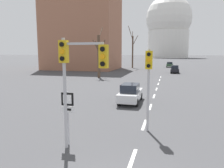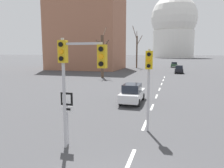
% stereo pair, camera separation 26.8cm
% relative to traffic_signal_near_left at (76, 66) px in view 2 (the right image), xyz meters
% --- Properties ---
extents(lane_stripe_0, '(0.16, 2.00, 0.01)m').
position_rel_traffic_signal_near_left_xyz_m(lane_stripe_0, '(2.47, -0.39, -3.73)').
color(lane_stripe_0, silver).
rests_on(lane_stripe_0, ground_plane).
extents(lane_stripe_1, '(0.16, 2.00, 0.01)m').
position_rel_traffic_signal_near_left_xyz_m(lane_stripe_1, '(2.47, 4.11, -3.73)').
color(lane_stripe_1, silver).
rests_on(lane_stripe_1, ground_plane).
extents(lane_stripe_2, '(0.16, 2.00, 0.01)m').
position_rel_traffic_signal_near_left_xyz_m(lane_stripe_2, '(2.47, 8.61, -3.73)').
color(lane_stripe_2, silver).
rests_on(lane_stripe_2, ground_plane).
extents(lane_stripe_3, '(0.16, 2.00, 0.01)m').
position_rel_traffic_signal_near_left_xyz_m(lane_stripe_3, '(2.47, 13.11, -3.73)').
color(lane_stripe_3, silver).
rests_on(lane_stripe_3, ground_plane).
extents(lane_stripe_4, '(0.16, 2.00, 0.01)m').
position_rel_traffic_signal_near_left_xyz_m(lane_stripe_4, '(2.47, 17.61, -3.73)').
color(lane_stripe_4, silver).
rests_on(lane_stripe_4, ground_plane).
extents(lane_stripe_5, '(0.16, 2.00, 0.01)m').
position_rel_traffic_signal_near_left_xyz_m(lane_stripe_5, '(2.47, 22.11, -3.73)').
color(lane_stripe_5, silver).
rests_on(lane_stripe_5, ground_plane).
extents(lane_stripe_6, '(0.16, 2.00, 0.01)m').
position_rel_traffic_signal_near_left_xyz_m(lane_stripe_6, '(2.47, 26.61, -3.73)').
color(lane_stripe_6, silver).
rests_on(lane_stripe_6, ground_plane).
extents(lane_stripe_7, '(0.16, 2.00, 0.01)m').
position_rel_traffic_signal_near_left_xyz_m(lane_stripe_7, '(2.47, 31.11, -3.73)').
color(lane_stripe_7, silver).
rests_on(lane_stripe_7, ground_plane).
extents(traffic_signal_near_left, '(2.15, 0.34, 4.93)m').
position_rel_traffic_signal_near_left_xyz_m(traffic_signal_near_left, '(0.00, 0.00, 0.00)').
color(traffic_signal_near_left, '#B2B2B7').
rests_on(traffic_signal_near_left, ground_plane).
extents(traffic_signal_centre_tall, '(0.36, 0.34, 4.50)m').
position_rel_traffic_signal_near_left_xyz_m(traffic_signal_centre_tall, '(2.74, 3.12, -0.59)').
color(traffic_signal_centre_tall, '#B2B2B7').
rests_on(traffic_signal_centre_tall, ground_plane).
extents(route_sign_post, '(0.60, 0.08, 2.54)m').
position_rel_traffic_signal_near_left_xyz_m(route_sign_post, '(-0.68, 0.33, -2.00)').
color(route_sign_post, '#B2B2B7').
rests_on(route_sign_post, ground_plane).
extents(sedan_near_left, '(1.91, 4.13, 1.58)m').
position_rel_traffic_signal_near_left_xyz_m(sedan_near_left, '(4.06, 59.07, -2.92)').
color(sedan_near_left, '#2D4C33').
rests_on(sedan_near_left, ground_plane).
extents(sedan_near_right, '(1.73, 4.07, 1.67)m').
position_rel_traffic_signal_near_left_xyz_m(sedan_near_right, '(5.06, 39.73, -2.91)').
color(sedan_near_right, black).
rests_on(sedan_near_right, ground_plane).
extents(sedan_mid_centre, '(1.70, 4.26, 1.66)m').
position_rel_traffic_signal_near_left_xyz_m(sedan_mid_centre, '(0.64, 9.73, -2.91)').
color(sedan_mid_centre, silver).
rests_on(sedan_mid_centre, ground_plane).
extents(bare_tree_left_near, '(2.47, 4.29, 11.54)m').
position_rel_traffic_signal_near_left_xyz_m(bare_tree_left_near, '(-6.25, 53.26, 1.33)').
color(bare_tree_left_near, brown).
rests_on(bare_tree_left_near, ground_plane).
extents(bare_tree_left_far, '(2.62, 3.90, 8.87)m').
position_rel_traffic_signal_near_left_xyz_m(bare_tree_left_far, '(-7.93, 27.49, 0.34)').
color(bare_tree_left_far, brown).
rests_on(bare_tree_left_far, ground_plane).
extents(capitol_dome, '(38.33, 38.33, 54.13)m').
position_rel_traffic_signal_near_left_xyz_m(capitol_dome, '(2.47, 189.18, 22.63)').
color(capitol_dome, silver).
rests_on(capitol_dome, ground_plane).
extents(apartment_block_left, '(18.00, 14.00, 19.17)m').
position_rel_traffic_signal_near_left_xyz_m(apartment_block_left, '(-18.38, 46.07, 5.85)').
color(apartment_block_left, '#9E664C').
rests_on(apartment_block_left, ground_plane).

